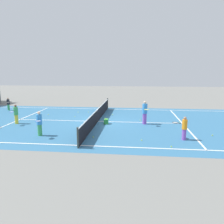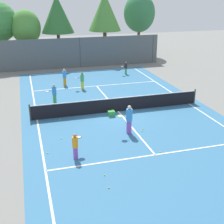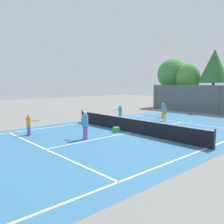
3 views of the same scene
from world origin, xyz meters
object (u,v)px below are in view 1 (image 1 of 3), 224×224
object	(u,v)px
player_0	(39,123)
tennis_ball_5	(144,121)
tennis_ball_6	(75,117)
ball_crate	(106,121)
tennis_ball_4	(140,120)
player_4	(184,128)
tennis_ball_0	(49,115)
player_1	(16,114)
tennis_ball_7	(88,112)
tennis_ball_9	(171,147)
tennis_ball_3	(78,112)
tennis_ball_1	(96,120)
player_5	(8,104)
tennis_ball_11	(179,122)
tennis_ball_13	(212,135)
tennis_ball_10	(142,140)
tennis_ball_8	(113,115)
player_3	(145,112)
tennis_ball_12	(93,137)

from	to	relation	value
player_0	tennis_ball_5	distance (m)	7.83
tennis_ball_5	tennis_ball_6	distance (m)	5.89
ball_crate	tennis_ball_4	world-z (taller)	ball_crate
player_4	tennis_ball_0	world-z (taller)	player_4
player_1	tennis_ball_7	world-z (taller)	player_1
player_0	tennis_ball_9	distance (m)	7.72
tennis_ball_5	tennis_ball_7	bearing A→B (deg)	58.29
tennis_ball_0	tennis_ball_3	xyz separation A→B (m)	(1.45, -2.31, 0.00)
tennis_ball_5	tennis_ball_1	bearing A→B (deg)	92.68
player_1	tennis_ball_1	world-z (taller)	player_1
player_5	ball_crate	bearing A→B (deg)	-113.23
player_1	tennis_ball_11	distance (m)	12.29
tennis_ball_13	tennis_ball_10	bearing A→B (deg)	108.01
player_0	player_4	world-z (taller)	player_0
tennis_ball_7	tennis_ball_11	distance (m)	8.41
tennis_ball_10	tennis_ball_11	world-z (taller)	same
tennis_ball_3	tennis_ball_8	distance (m)	3.52
tennis_ball_1	tennis_ball_10	xyz separation A→B (m)	(-4.57, -3.47, 0.00)
player_3	tennis_ball_9	size ratio (longest dim) A/B	26.14
player_4	ball_crate	distance (m)	5.88
tennis_ball_4	player_0	bearing A→B (deg)	126.96
tennis_ball_8	tennis_ball_11	distance (m)	5.81
player_0	tennis_ball_12	world-z (taller)	player_0
tennis_ball_0	tennis_ball_3	distance (m)	2.73
player_4	tennis_ball_12	world-z (taller)	player_4
player_5	tennis_ball_4	world-z (taller)	player_5
tennis_ball_8	tennis_ball_13	size ratio (longest dim) A/B	1.00
tennis_ball_10	tennis_ball_11	distance (m)	5.58
ball_crate	tennis_ball_7	world-z (taller)	ball_crate
player_5	tennis_ball_13	bearing A→B (deg)	-111.40
player_3	tennis_ball_6	xyz separation A→B (m)	(1.85, 5.81, -0.86)
tennis_ball_7	tennis_ball_10	size ratio (longest dim) A/B	1.00
tennis_ball_4	tennis_ball_6	distance (m)	5.58
ball_crate	tennis_ball_8	size ratio (longest dim) A/B	6.77
tennis_ball_7	tennis_ball_10	bearing A→B (deg)	-148.80
tennis_ball_7	tennis_ball_13	bearing A→B (deg)	-125.66
tennis_ball_6	tennis_ball_8	xyz separation A→B (m)	(1.14, -3.12, 0.00)
tennis_ball_0	tennis_ball_1	world-z (taller)	same
tennis_ball_4	tennis_ball_5	distance (m)	0.34
tennis_ball_9	tennis_ball_6	bearing A→B (deg)	46.39
tennis_ball_6	tennis_ball_10	size ratio (longest dim) A/B	1.00
player_0	tennis_ball_1	distance (m)	5.05
tennis_ball_0	tennis_ball_4	xyz separation A→B (m)	(-1.44, -8.12, 0.00)
tennis_ball_4	tennis_ball_7	xyz separation A→B (m)	(2.97, 4.81, 0.00)
player_4	tennis_ball_3	bearing A→B (deg)	47.75
tennis_ball_1	player_1	bearing A→B (deg)	105.61
ball_crate	tennis_ball_9	world-z (taller)	ball_crate
player_0	player_1	world-z (taller)	player_0
tennis_ball_1	tennis_ball_4	bearing A→B (deg)	-84.13
tennis_ball_1	tennis_ball_6	distance (m)	2.34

